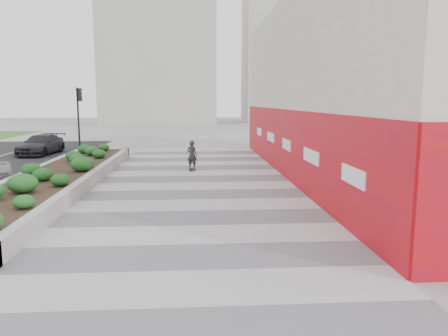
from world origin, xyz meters
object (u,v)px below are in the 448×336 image
Objects in this scene: planter at (58,176)px; traffic_signal_near at (79,111)px; car_dark at (41,145)px; skateboarder at (192,155)px.

planter is 10.90m from traffic_signal_near.
car_dark is at bearing 175.23° from traffic_signal_near.
skateboarder reaches higher than planter.
car_dark reaches higher than planter.
traffic_signal_near is at bearing 1.55° from car_dark.
skateboarder is (5.34, 3.52, 0.35)m from planter.
planter is 4.29× the size of traffic_signal_near.
car_dark is (-9.61, 7.19, -0.15)m from skateboarder.
skateboarder is at bearing -30.51° from car_dark.
planter is at bearing -138.27° from skateboarder.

